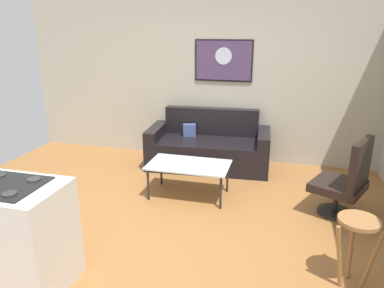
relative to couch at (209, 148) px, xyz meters
The scene contains 7 objects.
ground 1.98m from the couch, 91.06° to the right, with size 6.40×6.40×0.04m, color #925E30.
back_wall 1.20m from the couch, 94.46° to the left, with size 6.40×0.05×2.80m, color #ABA693.
couch is the anchor object (origin of this frame).
coffee_table 1.12m from the couch, 91.04° to the right, with size 1.04×0.60×0.44m.
armchair 2.21m from the couch, 32.28° to the right, with size 0.73×0.74×0.96m.
bar_stool 3.03m from the couch, 53.79° to the right, with size 0.38×0.38×0.63m.
wall_painting 1.39m from the couch, 73.22° to the left, with size 0.92×0.03×0.65m.
Camera 1 is at (1.17, -3.38, 2.14)m, focal length 34.08 mm.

